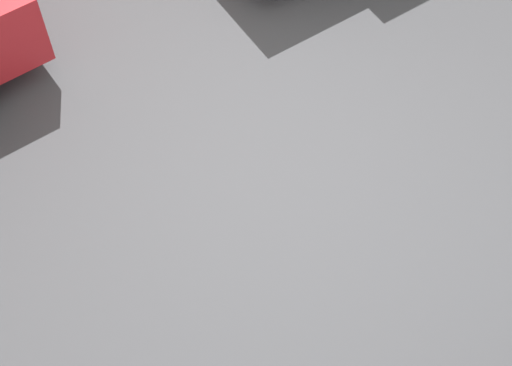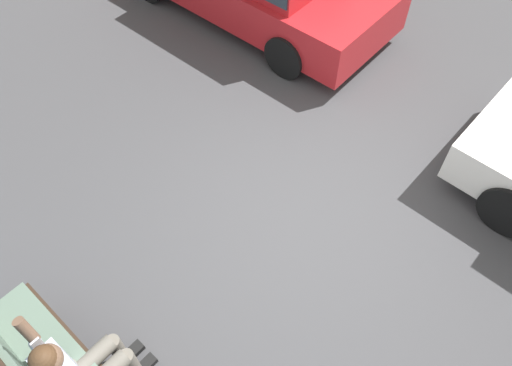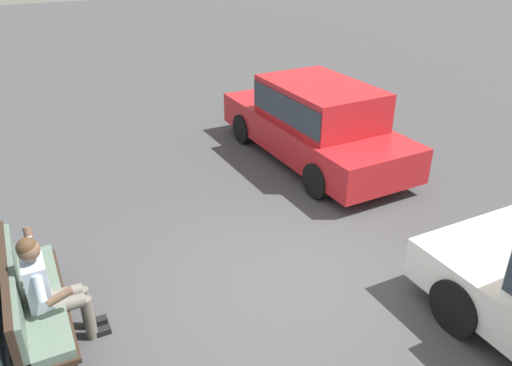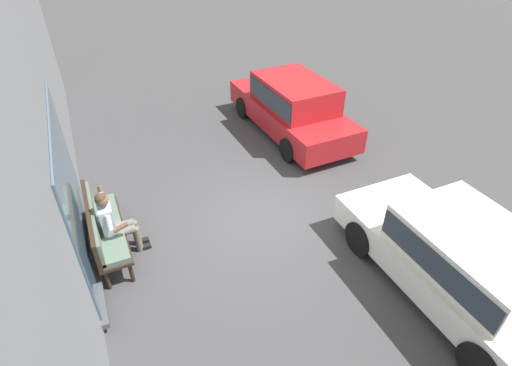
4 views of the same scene
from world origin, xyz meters
The scene contains 1 object.
ground_plane centered at (0.00, 0.00, 0.00)m, with size 60.00×60.00×0.00m, color #424244.
Camera 1 is at (1.82, 2.60, 4.83)m, focal length 55.00 mm.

